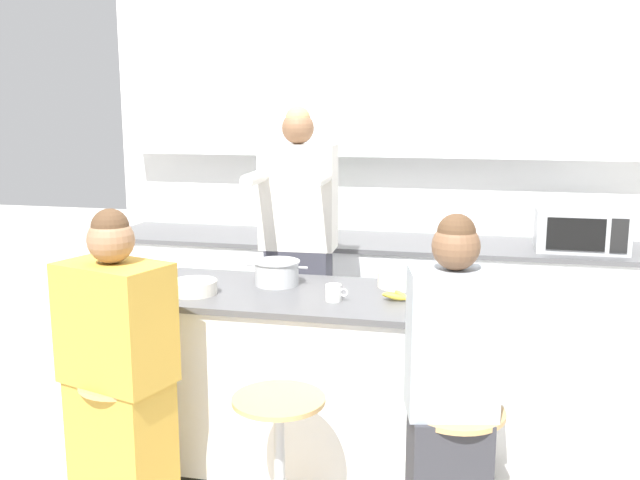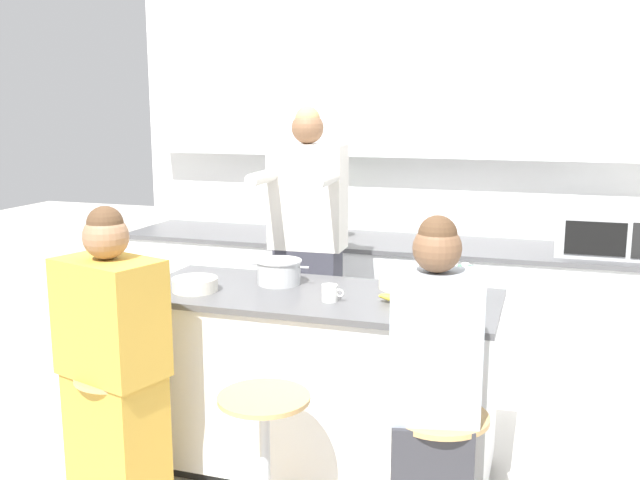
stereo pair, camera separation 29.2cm
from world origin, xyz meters
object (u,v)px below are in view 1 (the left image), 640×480
Objects in this scene: banana_bunch at (396,296)px; bar_stool_rightmost at (454,478)px; potted_plant at (315,215)px; cooking_pot at (277,273)px; juice_carton at (465,279)px; kitchen_island at (317,381)px; fruit_bowl at (194,287)px; microwave at (581,230)px; person_cooking at (298,265)px; bar_stool_leftmost at (127,443)px; bar_stool_center at (279,464)px; coffee_cup_near at (334,293)px; person_seated_near at (450,411)px; person_wrapped_blanket at (119,379)px.

bar_stool_rightmost is at bearing -61.58° from banana_bunch.
bar_stool_rightmost is 2.45m from potted_plant.
cooking_pot is 0.93m from juice_carton.
potted_plant is (-1.06, 2.09, 0.70)m from bar_stool_rightmost.
kitchen_island is 1.63m from potted_plant.
microwave reaches higher than fruit_bowl.
microwave is at bearing 23.01° from person_cooking.
potted_plant is at bearing 178.36° from microwave.
person_cooking is at bearing 71.03° from bar_stool_leftmost.
potted_plant reaches higher than bar_stool_center.
coffee_cup_near reaches higher than kitchen_island.
bar_stool_leftmost is 0.36× the size of person_cooking.
banana_bunch is at bearing 15.62° from coffee_cup_near.
microwave is (1.37, 1.43, 0.57)m from kitchen_island.
person_seated_near reaches higher than cooking_pot.
banana_bunch is at bearing 6.29° from fruit_bowl.
person_cooking is 0.85m from fruit_bowl.
juice_carton is (1.40, 0.75, 0.63)m from bar_stool_leftmost.
bar_stool_rightmost is 2.24× the size of potted_plant.
person_cooking is at bearing 87.65° from person_wrapped_blanket.
fruit_bowl is 1.30m from juice_carton.
juice_carton is at bearing -0.19° from cooking_pot.
kitchen_island is 0.51m from coffee_cup_near.
bar_stool_leftmost is 6.13× the size of coffee_cup_near.
person_seated_near is at bearing -64.60° from banana_bunch.
banana_bunch is at bearing 118.42° from bar_stool_rightmost.
juice_carton reaches higher than coffee_cup_near.
person_seated_near is at bearing -108.56° from microwave.
fruit_bowl is 1.63m from potted_plant.
person_wrapped_blanket is 6.26× the size of fruit_bowl.
microwave is at bearing 55.93° from banana_bunch.
person_seated_near reaches higher than banana_bunch.
coffee_cup_near is at bearing 49.92° from person_wrapped_blanket.
potted_plant is at bearing 94.49° from person_cooking.
kitchen_island is 1.23× the size of person_seated_near.
person_cooking is 1.82m from microwave.
person_seated_near is 9.79× the size of banana_bunch.
kitchen_island is 0.58m from cooking_pot.
coffee_cup_near is at bearing 139.71° from bar_stool_rightmost.
person_seated_near reaches higher than bar_stool_rightmost.
bar_stool_rightmost is at bearing -63.03° from potted_plant.
banana_bunch is 0.26× the size of microwave.
person_seated_near is 2.58× the size of microwave.
coffee_cup_near is at bearing -158.88° from juice_carton.
juice_carton is at bearing 9.47° from kitchen_island.
fruit_bowl is at bearing 91.49° from person_wrapped_blanket.
coffee_cup_near is 0.61× the size of juice_carton.
person_wrapped_blanket is at bearing -150.94° from banana_bunch.
potted_plant is (-0.36, 1.48, 0.60)m from kitchen_island.
person_wrapped_blanket reaches higher than kitchen_island.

